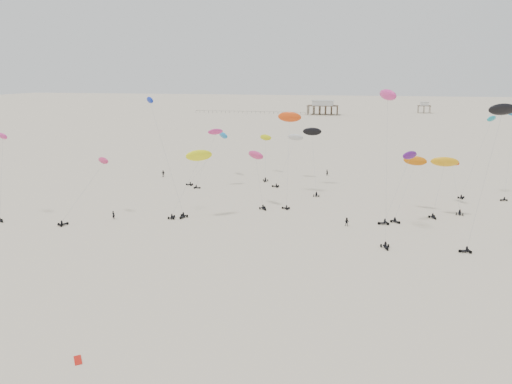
% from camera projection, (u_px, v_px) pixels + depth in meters
% --- Properties ---
extents(ground_plane, '(900.00, 900.00, 0.00)m').
position_uv_depth(ground_plane, '(315.00, 145.00, 199.98)').
color(ground_plane, beige).
extents(pavilion_main, '(21.00, 13.00, 9.80)m').
position_uv_depth(pavilion_main, '(323.00, 108.00, 343.56)').
color(pavilion_main, brown).
rests_on(pavilion_main, ground).
extents(pavilion_small, '(9.00, 7.00, 8.00)m').
position_uv_depth(pavilion_small, '(424.00, 108.00, 357.74)').
color(pavilion_small, brown).
rests_on(pavilion_small, ground).
extents(pier_fence, '(80.20, 0.20, 1.50)m').
position_uv_depth(pier_fence, '(249.00, 112.00, 355.13)').
color(pier_fence, black).
rests_on(pier_fence, ground).
extents(rig_0, '(4.11, 12.17, 25.92)m').
position_uv_depth(rig_0, '(387.00, 132.00, 84.55)').
color(rig_0, black).
rests_on(rig_0, ground).
extents(rig_1, '(6.74, 12.09, 14.32)m').
position_uv_depth(rig_1, '(86.00, 187.00, 98.33)').
color(rig_1, black).
rests_on(rig_1, ground).
extents(rig_2, '(7.22, 5.49, 14.15)m').
position_uv_depth(rig_2, '(399.00, 181.00, 94.94)').
color(rig_2, black).
rests_on(rig_2, ground).
extents(rig_3, '(9.05, 4.53, 23.95)m').
position_uv_depth(rig_3, '(168.00, 165.00, 99.11)').
color(rig_3, black).
rests_on(rig_3, ground).
extents(rig_4, '(5.56, 4.82, 12.53)m').
position_uv_depth(rig_4, '(443.00, 169.00, 99.12)').
color(rig_4, black).
rests_on(rig_4, ground).
extents(rig_5, '(8.83, 9.22, 19.27)m').
position_uv_depth(rig_5, '(482.00, 144.00, 115.78)').
color(rig_5, black).
rests_on(rig_5, ground).
extents(rig_6, '(6.01, 6.67, 12.38)m').
position_uv_depth(rig_6, '(257.00, 166.00, 106.96)').
color(rig_6, black).
rests_on(rig_6, ground).
extents(rig_7, '(7.03, 6.38, 14.98)m').
position_uv_depth(rig_7, '(211.00, 143.00, 125.24)').
color(rig_7, black).
rests_on(rig_7, ground).
extents(rig_8, '(5.81, 13.90, 17.29)m').
position_uv_depth(rig_8, '(313.00, 145.00, 124.38)').
color(rig_8, black).
rests_on(rig_8, ground).
extents(rig_9, '(6.97, 3.59, 24.13)m').
position_uv_depth(rig_9, '(493.00, 144.00, 77.11)').
color(rig_9, black).
rests_on(rig_9, ground).
extents(rig_10, '(8.30, 17.42, 18.21)m').
position_uv_depth(rig_10, '(218.00, 144.00, 137.08)').
color(rig_10, black).
rests_on(rig_10, ground).
extents(rig_11, '(4.07, 7.13, 17.14)m').
position_uv_depth(rig_11, '(2.00, 158.00, 98.13)').
color(rig_11, black).
rests_on(rig_11, ground).
extents(rig_12, '(7.17, 17.39, 23.30)m').
position_uv_depth(rig_12, '(512.00, 131.00, 120.42)').
color(rig_12, black).
rests_on(rig_12, ground).
extents(rig_13, '(6.51, 14.86, 16.33)m').
position_uv_depth(rig_13, '(292.00, 146.00, 134.08)').
color(rig_13, black).
rests_on(rig_13, ground).
extents(rig_14, '(7.59, 13.04, 14.17)m').
position_uv_depth(rig_14, '(411.00, 172.00, 102.12)').
color(rig_14, black).
rests_on(rig_14, ground).
extents(rig_15, '(8.73, 5.68, 13.96)m').
position_uv_depth(rig_15, '(195.00, 164.00, 98.07)').
color(rig_15, black).
rests_on(rig_15, ground).
extents(rig_16, '(3.84, 12.17, 11.82)m').
position_uv_depth(rig_16, '(455.00, 177.00, 106.71)').
color(rig_16, black).
rests_on(rig_16, ground).
extents(rig_17, '(5.99, 16.92, 22.22)m').
position_uv_depth(rig_17, '(289.00, 125.00, 115.53)').
color(rig_17, black).
rests_on(rig_17, ground).
extents(rig_18, '(5.24, 15.04, 15.45)m').
position_uv_depth(rig_18, '(266.00, 150.00, 140.26)').
color(rig_18, black).
rests_on(rig_18, ground).
extents(spectator_0, '(0.84, 0.68, 2.02)m').
position_uv_depth(spectator_0, '(114.00, 219.00, 99.38)').
color(spectator_0, black).
rests_on(spectator_0, ground).
extents(spectator_1, '(1.04, 0.69, 2.01)m').
position_uv_depth(spectator_1, '(347.00, 226.00, 94.80)').
color(spectator_1, black).
rests_on(spectator_1, ground).
extents(spectator_2, '(1.36, 0.80, 2.23)m').
position_uv_depth(spectator_2, '(163.00, 177.00, 139.60)').
color(spectator_2, black).
rests_on(spectator_2, ground).
extents(spectator_3, '(0.90, 0.82, 2.05)m').
position_uv_depth(spectator_3, '(327.00, 176.00, 141.30)').
color(spectator_3, black).
rests_on(spectator_3, ground).
extents(grounded_kite_b, '(1.63, 1.87, 0.07)m').
position_uv_depth(grounded_kite_b, '(78.00, 360.00, 50.63)').
color(grounded_kite_b, '#BA140B').
rests_on(grounded_kite_b, ground).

